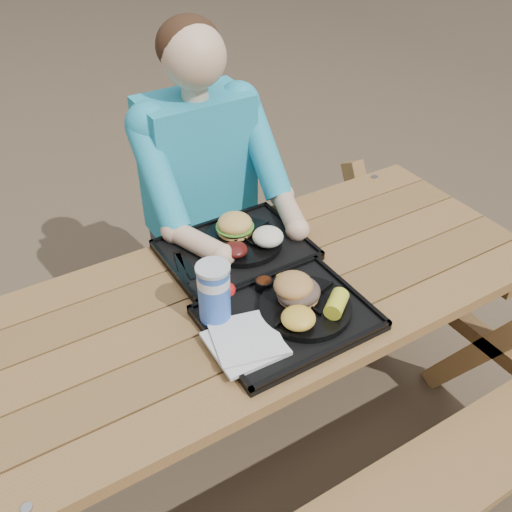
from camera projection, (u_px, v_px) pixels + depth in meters
ground at (256, 441)px, 2.15m from camera, size 60.00×60.00×0.00m
picnic_table at (256, 375)px, 1.92m from camera, size 1.80×1.49×0.75m
tray_near at (288, 319)px, 1.58m from camera, size 0.45×0.35×0.02m
tray_far at (236, 251)px, 1.83m from camera, size 0.45×0.35×0.02m
plate_near at (305, 308)px, 1.59m from camera, size 0.26×0.26×0.02m
plate_far at (242, 242)px, 1.84m from camera, size 0.26×0.26×0.02m
napkin_stack at (245, 342)px, 1.49m from camera, size 0.19×0.19×0.02m
soda_cup at (214, 295)px, 1.52m from camera, size 0.09×0.09×0.18m
condiment_bbq at (264, 284)px, 1.66m from camera, size 0.05×0.05×0.03m
condiment_mustard at (284, 282)px, 1.67m from camera, size 0.05×0.05×0.03m
sandwich at (299, 282)px, 1.57m from camera, size 0.12×0.12×0.12m
mac_cheese at (298, 318)px, 1.51m from camera, size 0.09×0.09×0.05m
corn_cob at (336, 304)px, 1.55m from camera, size 0.12×0.12×0.05m
cutlery_far at (186, 264)px, 1.76m from camera, size 0.04×0.15×0.01m
burger at (235, 219)px, 1.83m from camera, size 0.12×0.12×0.10m
baked_beans at (235, 250)px, 1.76m from camera, size 0.08×0.08×0.04m
potato_salad at (268, 237)px, 1.80m from camera, size 0.10×0.10×0.06m
diner at (204, 220)px, 2.19m from camera, size 0.48×0.84×1.28m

